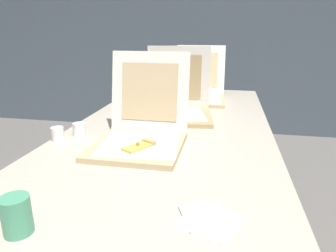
# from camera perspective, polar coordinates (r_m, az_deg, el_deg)

# --- Properties ---
(wall_back) EXTENTS (10.00, 0.10, 2.60)m
(wall_back) POSITION_cam_1_polar(r_m,az_deg,el_deg) (3.79, 7.41, 18.57)
(wall_back) COLOR #4C5660
(wall_back) RESTS_ON ground
(table) EXTENTS (0.98, 2.16, 0.75)m
(table) POSITION_cam_1_polar(r_m,az_deg,el_deg) (1.54, 0.43, -1.93)
(table) COLOR #BCB29E
(table) RESTS_ON ground
(pizza_box_front) EXTENTS (0.36, 0.44, 0.38)m
(pizza_box_front) POSITION_cam_1_polar(r_m,az_deg,el_deg) (1.28, -5.17, -1.31)
(pizza_box_front) COLOR tan
(pizza_box_front) RESTS_ON table
(pizza_box_middle) EXTENTS (0.41, 0.41, 0.38)m
(pizza_box_middle) POSITION_cam_1_polar(r_m,az_deg,el_deg) (1.71, 1.92, 3.60)
(pizza_box_middle) COLOR tan
(pizza_box_middle) RESTS_ON table
(pizza_box_back) EXTENTS (0.38, 0.51, 0.36)m
(pizza_box_back) POSITION_cam_1_polar(r_m,az_deg,el_deg) (2.14, 5.63, 6.26)
(pizza_box_back) COLOR tan
(pizza_box_back) RESTS_ON table
(cup_white_near_center) EXTENTS (0.06, 0.06, 0.06)m
(cup_white_near_center) POSITION_cam_1_polar(r_m,az_deg,el_deg) (1.46, -16.31, -0.62)
(cup_white_near_center) COLOR white
(cup_white_near_center) RESTS_ON table
(cup_white_near_left) EXTENTS (0.06, 0.06, 0.06)m
(cup_white_near_left) POSITION_cam_1_polar(r_m,az_deg,el_deg) (1.43, -19.97, -1.39)
(cup_white_near_left) COLOR white
(cup_white_near_left) RESTS_ON table
(cup_printed_front) EXTENTS (0.07, 0.07, 0.10)m
(cup_printed_front) POSITION_cam_1_polar(r_m,az_deg,el_deg) (0.83, -26.50, -14.74)
(cup_printed_front) COLOR #4C9E75
(cup_printed_front) RESTS_ON table
(napkin_pile) EXTENTS (0.18, 0.18, 0.01)m
(napkin_pile) POSITION_cam_1_polar(r_m,az_deg,el_deg) (0.83, 7.51, -16.83)
(napkin_pile) COLOR white
(napkin_pile) RESTS_ON table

